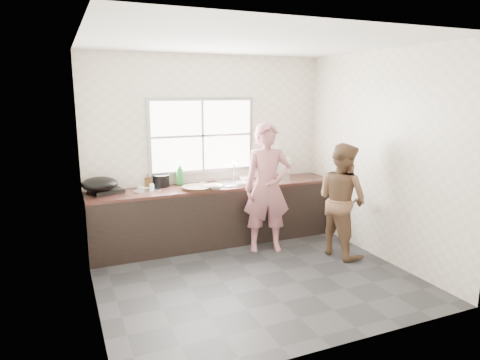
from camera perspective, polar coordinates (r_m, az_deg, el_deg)
name	(u,v)px	position (r m, az deg, el deg)	size (l,w,h in m)	color
floor	(254,276)	(5.28, 1.82, -12.71)	(3.60, 3.20, 0.01)	#2B2B2E
ceiling	(255,42)	(4.84, 2.04, 17.96)	(3.60, 3.20, 0.01)	silver
wall_back	(208,149)	(6.35, -4.23, 4.18)	(3.60, 0.01, 2.70)	silver
wall_left	(87,178)	(4.44, -19.70, 0.27)	(0.01, 3.20, 2.70)	beige
wall_right	(380,156)	(5.87, 18.13, 3.01)	(0.01, 3.20, 2.70)	beige
wall_front	(339,197)	(3.52, 13.05, -2.18)	(3.60, 0.01, 2.70)	beige
cabinet	(216,215)	(6.26, -3.16, -4.73)	(3.60, 0.62, 0.82)	black
countertop	(216,187)	(6.15, -3.20, -0.88)	(3.60, 0.64, 0.04)	#351A15
sink	(239,183)	(6.27, -0.20, -0.39)	(0.55, 0.45, 0.02)	silver
faucet	(233,171)	(6.42, -0.90, 1.22)	(0.02, 0.02, 0.30)	silver
window_frame	(202,136)	(6.28, -5.08, 5.92)	(1.60, 0.05, 1.10)	#9EA0A5
window_glazing	(203,136)	(6.26, -5.01, 5.90)	(1.50, 0.01, 1.00)	white
woman	(267,192)	(5.87, 3.64, -1.62)	(0.61, 0.40, 1.66)	#AF696F
person_side	(342,200)	(5.87, 13.41, -2.57)	(0.74, 0.58, 1.52)	brown
cutting_board	(197,188)	(5.91, -5.71, -1.03)	(0.43, 0.43, 0.04)	black
cleaver	(201,183)	(6.08, -5.26, -0.45)	(0.19, 0.09, 0.01)	#B8BCC0
bowl_mince	(214,187)	(5.91, -3.55, -0.91)	(0.24, 0.24, 0.06)	white
bowl_crabs	(247,180)	(6.39, 0.96, 0.05)	(0.17, 0.17, 0.06)	silver
bowl_held	(241,183)	(6.10, 0.15, -0.45)	(0.21, 0.21, 0.07)	white
black_pot	(161,181)	(6.14, -10.46, -0.09)	(0.23, 0.23, 0.17)	black
plate_food	(145,187)	(6.11, -12.58, -0.95)	(0.21, 0.21, 0.02)	white
bottle_green	(180,173)	(6.19, -8.02, 0.87)	(0.13, 0.13, 0.33)	#297F33
bottle_brown_tall	(148,181)	(6.10, -12.18, -0.18)	(0.08, 0.08, 0.18)	#462811
bottle_brown_short	(164,181)	(6.15, -10.10, -0.14)	(0.12, 0.12, 0.15)	#492312
glass_jar	(152,187)	(5.94, -11.69, -0.93)	(0.06, 0.06, 0.09)	white
burner	(106,191)	(5.95, -17.44, -1.36)	(0.38, 0.38, 0.06)	black
wok	(100,184)	(5.82, -18.21, -0.49)	(0.46, 0.46, 0.17)	black
dish_rack	(272,167)	(6.70, 4.33, 1.80)	(0.45, 0.32, 0.34)	silver
pot_lid_left	(144,191)	(5.89, -12.72, -1.46)	(0.28, 0.28, 0.01)	silver
pot_lid_right	(151,189)	(5.97, -11.80, -1.24)	(0.27, 0.27, 0.01)	#AAADB1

